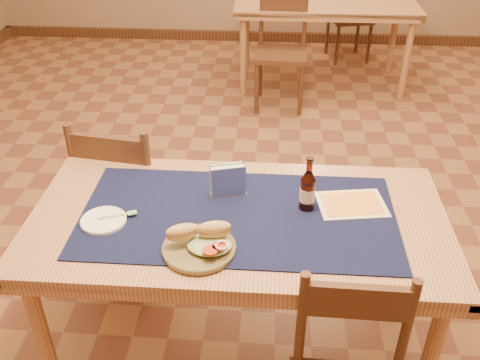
# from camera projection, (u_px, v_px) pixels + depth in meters

# --- Properties ---
(main_table) EXTENTS (1.60, 0.80, 0.75)m
(main_table) POSITION_uv_depth(u_px,v_px,m) (238.00, 233.00, 2.09)
(main_table) COLOR tan
(main_table) RESTS_ON ground
(placemat) EXTENTS (1.20, 0.60, 0.01)m
(placemat) POSITION_uv_depth(u_px,v_px,m) (238.00, 215.00, 2.04)
(placemat) COLOR #0F1538
(placemat) RESTS_ON main_table
(baseboard) EXTENTS (6.00, 7.00, 0.10)m
(baseboard) POSITION_uv_depth(u_px,v_px,m) (249.00, 229.00, 3.09)
(baseboard) COLOR #4E321B
(baseboard) RESTS_ON ground
(back_table) EXTENTS (1.57, 0.80, 0.75)m
(back_table) POSITION_uv_depth(u_px,v_px,m) (325.00, 10.00, 4.67)
(back_table) COLOR tan
(back_table) RESTS_ON ground
(chair_main_far) EXTENTS (0.47, 0.47, 0.91)m
(chair_main_far) POSITION_uv_depth(u_px,v_px,m) (129.00, 193.00, 2.67)
(chair_main_far) COLOR #4E321B
(chair_main_far) RESTS_ON ground
(chair_back_near) EXTENTS (0.44, 0.44, 0.91)m
(chair_back_near) POSITION_uv_depth(u_px,v_px,m) (281.00, 50.00, 4.40)
(chair_back_near) COLOR #4E321B
(chair_back_near) RESTS_ON ground
(chair_back_far) EXTENTS (0.46, 0.46, 0.83)m
(chair_back_far) POSITION_uv_depth(u_px,v_px,m) (352.00, 17.00, 5.29)
(chair_back_far) COLOR #4E321B
(chair_back_far) RESTS_ON ground
(sandwich_plate) EXTENTS (0.26, 0.26, 0.10)m
(sandwich_plate) POSITION_uv_depth(u_px,v_px,m) (201.00, 243.00, 1.86)
(sandwich_plate) COLOR brown
(sandwich_plate) RESTS_ON placemat
(side_plate) EXTENTS (0.17, 0.17, 0.01)m
(side_plate) POSITION_uv_depth(u_px,v_px,m) (103.00, 220.00, 2.00)
(side_plate) COLOR white
(side_plate) RESTS_ON placemat
(fork) EXTENTS (0.14, 0.07, 0.00)m
(fork) POSITION_uv_depth(u_px,v_px,m) (121.00, 215.00, 2.02)
(fork) COLOR #7ED072
(fork) RESTS_ON side_plate
(beer_bottle) EXTENTS (0.06, 0.06, 0.23)m
(beer_bottle) POSITION_uv_depth(u_px,v_px,m) (307.00, 190.00, 2.03)
(beer_bottle) COLOR #48190D
(beer_bottle) RESTS_ON placemat
(napkin_holder) EXTENTS (0.16, 0.09, 0.13)m
(napkin_holder) POSITION_uv_depth(u_px,v_px,m) (228.00, 181.00, 2.13)
(napkin_holder) COLOR silver
(napkin_holder) RESTS_ON placemat
(menu_card) EXTENTS (0.29, 0.23, 0.01)m
(menu_card) POSITION_uv_depth(u_px,v_px,m) (352.00, 204.00, 2.10)
(menu_card) COLOR #FFF0C0
(menu_card) RESTS_ON placemat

